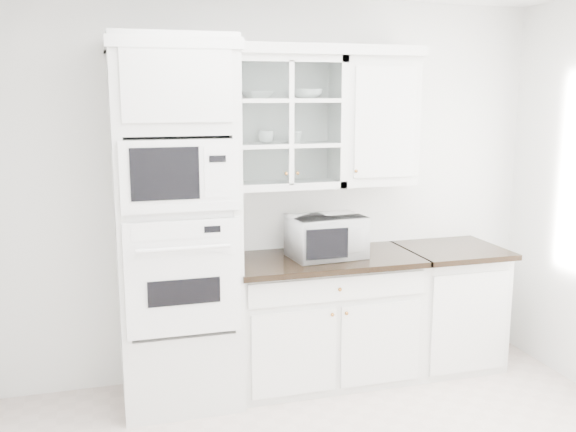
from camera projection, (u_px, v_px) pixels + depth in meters
name	position (u px, v px, depth m)	size (l,w,h in m)	color
room_shell	(340.00, 146.00, 3.32)	(4.00, 3.50, 2.70)	white
oven_column	(176.00, 226.00, 4.15)	(0.76, 0.68, 2.40)	silver
base_cabinet_run	(323.00, 318.00, 4.60)	(1.32, 0.67, 0.92)	silver
extra_base_cabinet	(447.00, 305.00, 4.88)	(0.72, 0.67, 0.92)	silver
upper_cabinet_glass	(285.00, 123.00, 4.40)	(0.80, 0.33, 0.90)	silver
upper_cabinet_solid	(375.00, 121.00, 4.59)	(0.55, 0.33, 0.90)	silver
crown_molding	(270.00, 49.00, 4.26)	(2.14, 0.38, 0.07)	silver
countertop_microwave	(325.00, 236.00, 4.48)	(0.50, 0.42, 0.29)	white
bowl_a	(257.00, 95.00, 4.31)	(0.21, 0.21, 0.05)	white
bowl_b	(307.00, 94.00, 4.41)	(0.21, 0.21, 0.07)	white
cup_a	(266.00, 137.00, 4.40)	(0.11, 0.11, 0.09)	white
cup_b	(296.00, 137.00, 4.43)	(0.09, 0.09, 0.08)	white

